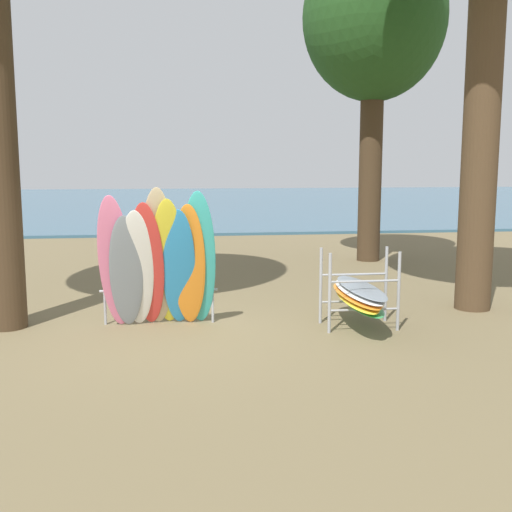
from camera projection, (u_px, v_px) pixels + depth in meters
name	position (u px, v px, depth m)	size (l,w,h in m)	color
ground_plane	(172.00, 335.00, 9.69)	(80.00, 80.00, 0.00)	brown
lake_water	(173.00, 202.00, 39.83)	(80.00, 36.00, 0.10)	#38607A
tree_mid_behind	(374.00, 22.00, 16.02)	(3.64, 3.64, 8.32)	#42301E
leaning_board_pile	(158.00, 265.00, 9.94)	(1.90, 0.84, 2.26)	pink
board_storage_rack	(358.00, 295.00, 10.10)	(1.15, 2.12, 1.25)	#9EA0A5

